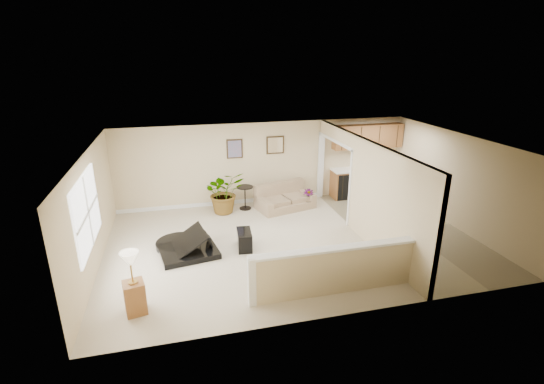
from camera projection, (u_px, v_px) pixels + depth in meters
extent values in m
plane|color=#C2B897|center=(293.00, 242.00, 9.81)|extent=(9.00, 9.00, 0.00)
cube|color=#CFBA8D|center=(266.00, 163.00, 12.14)|extent=(9.00, 0.04, 2.50)
cube|color=#CFBA8D|center=(346.00, 253.00, 6.65)|extent=(9.00, 0.04, 2.50)
cube|color=#CFBA8D|center=(92.00, 212.00, 8.36)|extent=(0.04, 6.00, 2.50)
cube|color=#CFBA8D|center=(456.00, 181.00, 10.42)|extent=(0.04, 6.00, 2.50)
cube|color=silver|center=(295.00, 143.00, 8.98)|extent=(9.00, 6.00, 0.04)
cube|color=#9B8F69|center=(406.00, 229.00, 10.53)|extent=(2.70, 6.00, 0.01)
cube|color=#CFBA8D|center=(388.00, 206.00, 8.71)|extent=(0.12, 3.60, 2.50)
cube|color=#CFBA8D|center=(337.00, 134.00, 11.08)|extent=(0.12, 2.35, 0.40)
cube|color=#CFBA8D|center=(336.00, 271.00, 7.58)|extent=(3.30, 0.12, 0.95)
cube|color=white|center=(337.00, 248.00, 7.42)|extent=(3.40, 0.22, 0.05)
cube|color=white|center=(252.00, 281.00, 7.19)|extent=(0.14, 0.14, 1.00)
cube|color=white|center=(87.00, 212.00, 7.84)|extent=(0.05, 2.15, 1.45)
cube|color=#332412|center=(235.00, 149.00, 11.73)|extent=(0.48, 0.03, 0.58)
cube|color=#885674|center=(235.00, 149.00, 11.71)|extent=(0.40, 0.01, 0.50)
cube|color=#332412|center=(275.00, 145.00, 12.00)|extent=(0.55, 0.03, 0.55)
cube|color=silver|center=(275.00, 145.00, 11.98)|extent=(0.46, 0.01, 0.46)
cube|color=#9C6033|center=(366.00, 182.00, 12.88)|extent=(2.30, 0.60, 0.90)
cube|color=white|center=(367.00, 169.00, 12.73)|extent=(2.36, 0.65, 0.04)
cube|color=black|center=(343.00, 185.00, 12.70)|extent=(0.60, 0.60, 0.84)
cube|color=#9C6033|center=(368.00, 136.00, 12.49)|extent=(2.30, 0.35, 0.75)
cube|color=black|center=(187.00, 227.00, 8.99)|extent=(1.45, 1.30, 0.26)
cylinder|color=black|center=(180.00, 220.00, 9.41)|extent=(1.09, 1.09, 0.26)
cube|color=silver|center=(220.00, 226.00, 9.18)|extent=(0.34, 0.90, 0.02)
cube|color=black|center=(182.00, 217.00, 8.97)|extent=(1.16, 1.17, 0.60)
cube|color=black|center=(244.00, 240.00, 9.43)|extent=(0.39, 0.68, 0.44)
cube|color=tan|center=(285.00, 201.00, 11.88)|extent=(1.85, 1.33, 0.47)
cube|color=tan|center=(282.00, 182.00, 12.05)|extent=(1.67, 0.64, 0.49)
cube|color=tan|center=(261.00, 193.00, 11.61)|extent=(0.43, 0.96, 0.18)
cube|color=tan|center=(308.00, 189.00, 11.94)|extent=(0.43, 0.96, 0.18)
cylinder|color=black|center=(245.00, 208.00, 11.90)|extent=(0.35, 0.35, 0.03)
cylinder|color=black|center=(245.00, 198.00, 11.78)|extent=(0.04, 0.04, 0.69)
cylinder|color=black|center=(245.00, 187.00, 11.67)|extent=(0.49, 0.49, 0.03)
cylinder|color=black|center=(225.00, 208.00, 11.61)|extent=(0.36, 0.36, 0.25)
imported|color=#164514|center=(224.00, 192.00, 11.44)|extent=(1.30, 1.18, 1.26)
cylinder|color=black|center=(308.00, 204.00, 11.95)|extent=(0.30, 0.30, 0.21)
imported|color=#164514|center=(308.00, 199.00, 11.89)|extent=(0.39, 0.39, 0.58)
cube|color=#9C6033|center=(135.00, 297.00, 7.05)|extent=(0.42, 0.42, 0.61)
cylinder|color=#AB8039|center=(133.00, 282.00, 6.94)|extent=(0.16, 0.16, 0.02)
cylinder|color=#AB8039|center=(131.00, 272.00, 6.88)|extent=(0.03, 0.03, 0.41)
cone|color=#F3E5C6|center=(130.00, 259.00, 6.79)|extent=(0.33, 0.33, 0.27)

